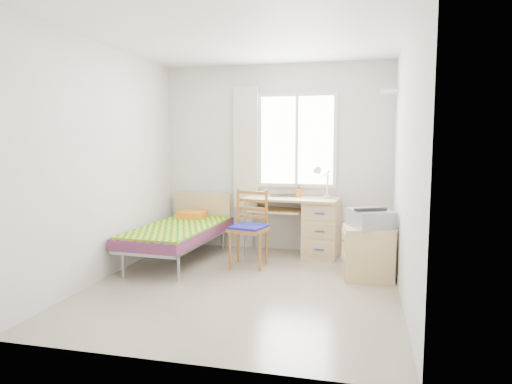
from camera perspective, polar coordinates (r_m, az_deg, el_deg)
floor at (r=4.97m, az=-1.49°, el=-11.66°), size 3.50×3.50×0.00m
ceiling at (r=4.85m, az=-1.59°, el=19.01°), size 3.50×3.50×0.00m
wall_back at (r=6.44m, az=2.50°, el=4.24°), size 3.20×0.00×3.20m
wall_left at (r=5.38m, az=-18.28°, el=3.50°), size 0.00×3.50×3.50m
wall_right at (r=4.59m, az=18.17°, el=3.07°), size 0.00×3.50×3.50m
window at (r=6.36m, az=5.14°, el=6.44°), size 1.10×0.04×1.30m
curtain at (r=6.46m, az=-1.29°, el=5.58°), size 0.35×0.05×1.70m
floating_shelf at (r=6.01m, az=16.29°, el=11.96°), size 0.20×0.32×0.03m
bed at (r=6.00m, az=-9.42°, el=-4.80°), size 0.96×1.88×0.79m
desk at (r=6.17m, az=7.54°, el=-4.09°), size 1.30×0.68×0.78m
chair at (r=5.64m, az=-0.74°, el=-3.91°), size 0.49×0.49×0.95m
cabinet at (r=5.33m, az=13.74°, el=-7.36°), size 0.59×0.54×0.58m
printer at (r=5.26m, az=14.09°, el=-3.16°), size 0.58×0.61×0.20m
laptop at (r=6.27m, az=3.45°, el=-0.44°), size 0.39×0.29×0.03m
pen_cup at (r=6.27m, az=5.35°, el=-0.13°), size 0.09×0.09×0.10m
task_lamp at (r=5.99m, az=8.23°, el=1.64°), size 0.23×0.33×0.43m
book at (r=6.21m, az=2.57°, el=-2.42°), size 0.20×0.24×0.02m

